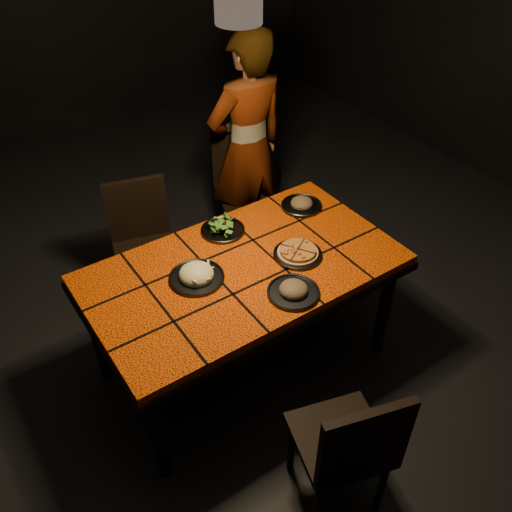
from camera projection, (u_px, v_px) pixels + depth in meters
room_shell at (241, 131)px, 2.30m from camera, size 6.04×7.04×3.08m
dining_table at (244, 277)px, 2.83m from camera, size 1.62×0.92×0.75m
chair_near at (350, 445)px, 2.27m from camera, size 0.48×0.48×0.86m
chair_far_left at (143, 237)px, 3.41m from camera, size 0.47×0.47×0.84m
chair_far_right at (245, 179)px, 3.85m from camera, size 0.53×0.53×0.94m
diner at (248, 149)px, 3.62m from camera, size 0.59×0.39×1.62m
pendant_lamp at (238, 1)px, 1.97m from camera, size 0.18×0.18×1.06m
plate_pizza at (298, 253)px, 2.83m from camera, size 0.30×0.30×0.04m
plate_pasta at (196, 275)px, 2.68m from camera, size 0.28×0.28×0.09m
plate_salad at (223, 228)px, 2.99m from camera, size 0.25×0.25×0.07m
plate_mushroom_a at (293, 290)px, 2.60m from camera, size 0.26×0.26×0.08m
plate_mushroom_b at (302, 204)px, 3.18m from camera, size 0.24×0.24×0.08m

